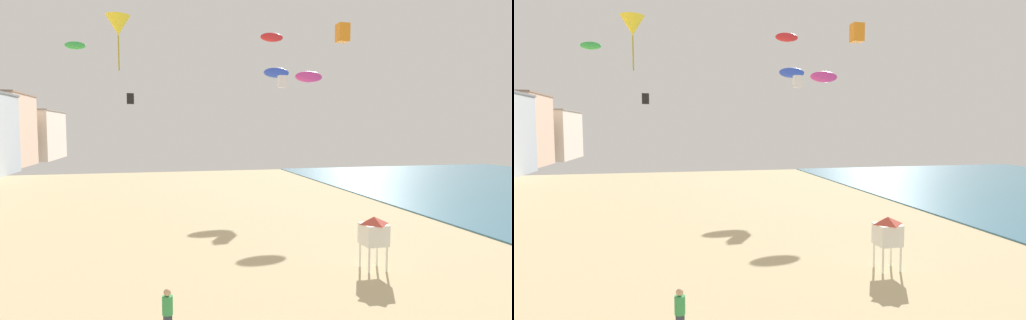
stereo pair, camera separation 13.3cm
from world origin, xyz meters
TOP-DOWN VIEW (x-y plane):
  - boardwalk_hotel_furthest at (-29.78, 93.87)m, footprint 16.64×18.63m
  - kite_flyer at (-0.22, 7.24)m, footprint 0.34×0.34m
  - lifeguard_stand at (9.46, 11.74)m, footprint 1.10×1.10m
  - kite_red_parafoil at (8.78, 27.55)m, footprint 1.90×0.53m
  - kite_magenta_parafoil at (13.29, 31.02)m, footprint 2.62×0.73m
  - kite_blue_parafoil at (12.51, 39.08)m, footprint 2.88×0.80m
  - kite_green_parafoil_2 at (-6.83, 31.42)m, footprint 1.63×0.45m
  - kite_orange_box at (10.26, 17.26)m, footprint 0.67×0.67m
  - kite_yellow_delta at (-2.37, 18.04)m, footprint 1.29×1.29m
  - kite_black_box_2 at (-2.49, 29.95)m, footprint 0.55×0.55m
  - kite_white_box at (12.18, 35.77)m, footprint 0.78×0.78m

SIDE VIEW (x-z plane):
  - kite_flyer at x=-0.22m, z-range 0.10..1.74m
  - lifeguard_stand at x=9.46m, z-range 0.56..3.11m
  - boardwalk_hotel_furthest at x=-29.78m, z-range 0.01..10.63m
  - kite_black_box_2 at x=-2.49m, z-range 8.69..9.55m
  - kite_magenta_parafoil at x=13.29m, z-range 10.94..11.96m
  - kite_white_box at x=12.18m, z-range 10.88..12.11m
  - kite_yellow_delta at x=-2.37m, z-range 10.75..13.68m
  - kite_orange_box at x=10.26m, z-range 11.77..12.83m
  - kite_blue_parafoil at x=12.51m, z-range 12.27..13.39m
  - kite_green_parafoil_2 at x=-6.83m, z-range 13.17..13.80m
  - kite_red_parafoil at x=8.78m, z-range 13.73..14.47m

